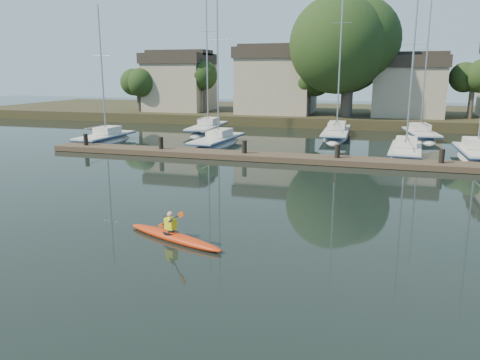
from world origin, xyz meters
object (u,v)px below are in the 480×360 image
(kayak, at_px, (173,235))
(sailboat_3, at_px, (405,159))
(sailboat_0, at_px, (105,144))
(sailboat_7, at_px, (420,140))
(sailboat_4, at_px, (476,162))
(dock, at_px, (289,158))
(sailboat_6, at_px, (336,139))
(sailboat_5, at_px, (207,134))
(sailboat_1, at_px, (217,147))

(kayak, relative_size, sailboat_3, 0.33)
(sailboat_0, distance_m, sailboat_7, 26.71)
(sailboat_4, bearing_deg, dock, -161.46)
(dock, bearing_deg, sailboat_3, 29.91)
(sailboat_3, height_order, sailboat_6, sailboat_6)
(sailboat_3, relative_size, sailboat_7, 0.99)
(dock, xyz_separation_m, sailboat_4, (11.67, 4.24, -0.41))
(sailboat_3, bearing_deg, sailboat_4, 5.38)
(sailboat_0, xyz_separation_m, sailboat_6, (17.78, 8.54, 0.00))
(sailboat_6, bearing_deg, sailboat_3, -58.66)
(kayak, height_order, sailboat_3, sailboat_3)
(sailboat_5, bearing_deg, dock, -55.14)
(sailboat_4, xyz_separation_m, sailboat_7, (-2.81, 9.58, 0.02))
(kayak, relative_size, sailboat_7, 0.33)
(sailboat_4, distance_m, sailboat_7, 9.98)
(sailboat_4, bearing_deg, sailboat_1, 175.89)
(kayak, height_order, sailboat_5, sailboat_5)
(sailboat_6, bearing_deg, sailboat_7, 8.98)
(sailboat_1, bearing_deg, dock, -33.30)
(sailboat_3, bearing_deg, sailboat_7, 84.56)
(kayak, xyz_separation_m, sailboat_0, (-14.86, 19.33, -0.36))
(dock, bearing_deg, sailboat_0, 166.03)
(kayak, xyz_separation_m, sailboat_3, (8.32, 19.51, -0.35))
(sailboat_1, height_order, sailboat_4, sailboat_1)
(sailboat_1, xyz_separation_m, sailboat_4, (18.34, -0.87, -0.02))
(sailboat_0, distance_m, sailboat_1, 9.37)
(sailboat_5, bearing_deg, kayak, -76.17)
(sailboat_4, bearing_deg, sailboat_7, 104.94)
(sailboat_0, distance_m, sailboat_4, 27.64)
(sailboat_3, bearing_deg, sailboat_5, 158.47)
(sailboat_0, xyz_separation_m, sailboat_1, (9.30, 1.13, 0.01))
(sailboat_3, distance_m, sailboat_4, 4.46)
(sailboat_4, bearing_deg, sailboat_0, 179.15)
(sailboat_1, height_order, sailboat_5, sailboat_5)
(kayak, xyz_separation_m, sailboat_7, (9.97, 29.17, -0.36))
(dock, xyz_separation_m, sailboat_5, (-10.29, 12.61, -0.40))
(kayak, height_order, sailboat_0, sailboat_0)
(dock, relative_size, sailboat_0, 2.85)
(sailboat_0, height_order, sailboat_7, sailboat_7)
(dock, relative_size, sailboat_5, 2.15)
(sailboat_5, bearing_deg, sailboat_7, -0.76)
(sailboat_1, height_order, sailboat_3, sailboat_1)
(sailboat_7, bearing_deg, dock, -130.91)
(sailboat_3, bearing_deg, kayak, -108.82)
(sailboat_3, bearing_deg, sailboat_1, -179.68)
(sailboat_5, bearing_deg, sailboat_6, -4.82)
(sailboat_1, distance_m, sailboat_3, 13.91)
(sailboat_7, bearing_deg, sailboat_1, -158.93)
(kayak, distance_m, sailboat_3, 21.21)
(sailboat_0, relative_size, sailboat_7, 0.93)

